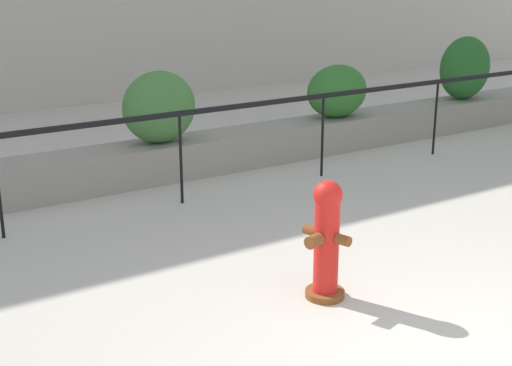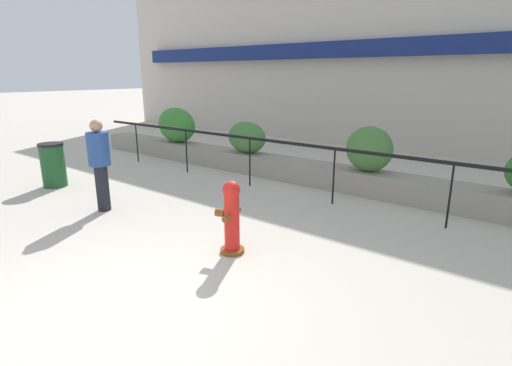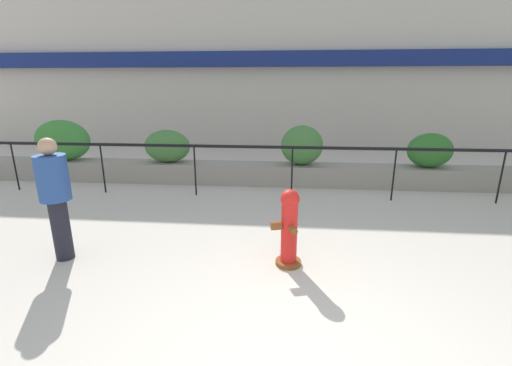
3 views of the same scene
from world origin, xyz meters
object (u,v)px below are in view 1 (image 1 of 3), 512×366
(hedge_bush_2, at_px, (159,107))
(fire_hydrant, at_px, (326,239))
(hedge_bush_3, at_px, (337,91))
(hedge_bush_4, at_px, (465,68))

(hedge_bush_2, xyz_separation_m, fire_hydrant, (-0.31, -4.06, -0.43))
(hedge_bush_2, xyz_separation_m, hedge_bush_3, (3.01, 0.00, -0.07))
(hedge_bush_2, relative_size, hedge_bush_4, 0.93)
(hedge_bush_3, distance_m, hedge_bush_4, 2.83)
(hedge_bush_2, distance_m, hedge_bush_3, 3.02)
(hedge_bush_2, xyz_separation_m, hedge_bush_4, (5.84, 0.00, 0.06))
(hedge_bush_3, bearing_deg, fire_hydrant, -129.34)
(fire_hydrant, bearing_deg, hedge_bush_4, 33.40)
(hedge_bush_2, bearing_deg, hedge_bush_3, 0.00)
(hedge_bush_2, height_order, hedge_bush_3, hedge_bush_2)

